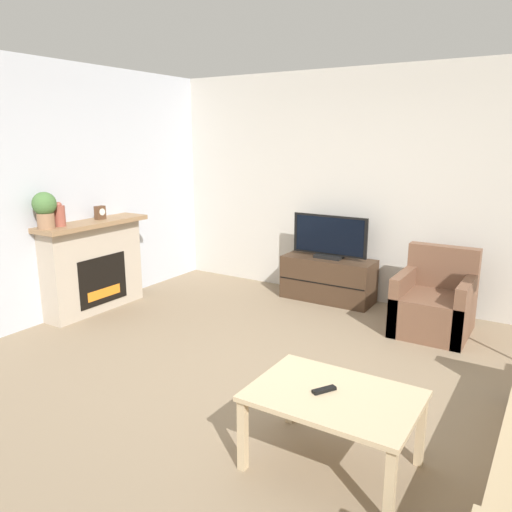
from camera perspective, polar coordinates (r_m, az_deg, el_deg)
name	(u,v)px	position (r m, az deg, el deg)	size (l,w,h in m)	color
ground_plane	(274,391)	(4.02, 2.03, -15.20)	(24.00, 24.00, 0.00)	#89755B
wall_back	(388,189)	(5.93, 14.80, 7.44)	(12.00, 0.06, 2.70)	beige
wall_left	(31,196)	(5.55, -24.36, 6.31)	(0.06, 12.00, 2.70)	silver
fireplace	(94,265)	(5.89, -18.07, -0.98)	(0.40, 1.31, 1.03)	#B7A893
mantel_vase_left	(60,215)	(5.52, -21.54, 4.37)	(0.11, 0.11, 0.25)	#994C3D
mantel_clock	(100,213)	(5.85, -17.39, 4.75)	(0.08, 0.11, 0.15)	brown
potted_plant	(45,208)	(5.41, -23.00, 5.06)	(0.24, 0.24, 0.37)	#936B4C
tv_stand	(328,279)	(6.07, 8.24, -2.62)	(1.09, 0.44, 0.52)	#422D1E
tv	(329,238)	(5.95, 8.39, 2.00)	(0.93, 0.18, 0.51)	black
armchair	(434,305)	(5.35, 19.70, -5.31)	(0.70, 0.76, 0.84)	brown
coffee_table	(334,403)	(3.05, 8.86, -16.26)	(0.96, 0.68, 0.48)	#CCB289
remote	(324,390)	(3.03, 7.80, -14.92)	(0.11, 0.15, 0.02)	black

